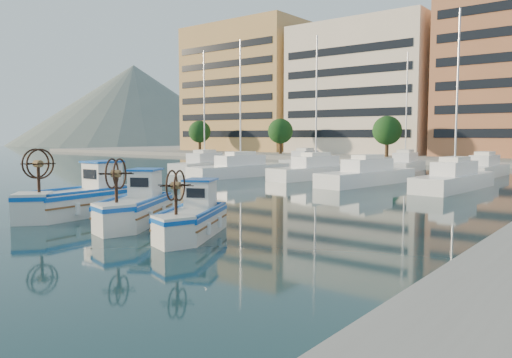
{
  "coord_description": "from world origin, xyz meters",
  "views": [
    {
      "loc": [
        14.26,
        -11.84,
        3.51
      ],
      "look_at": [
        0.05,
        6.29,
        1.5
      ],
      "focal_mm": 35.0,
      "sensor_mm": 36.0,
      "label": 1
    }
  ],
  "objects": [
    {
      "name": "ground",
      "position": [
        0.0,
        0.0,
        0.0
      ],
      "size": [
        300.0,
        300.0,
        0.0
      ],
      "primitive_type": "plane",
      "color": "#17363D",
      "rests_on": "ground"
    },
    {
      "name": "hill_west",
      "position": [
        -140.0,
        110.0,
        0.0
      ],
      "size": [
        180.0,
        180.0,
        60.0
      ],
      "primitive_type": "cone",
      "color": "slate",
      "rests_on": "ground"
    },
    {
      "name": "yacht_marina",
      "position": [
        -2.8,
        27.69,
        0.53
      ],
      "size": [
        39.11,
        24.38,
        11.5
      ],
      "color": "white",
      "rests_on": "ground"
    },
    {
      "name": "fishing_boat_a",
      "position": [
        -5.2,
        0.58,
        0.83
      ],
      "size": [
        2.28,
        4.88,
        3.0
      ],
      "rotation": [
        0.0,
        0.0,
        0.07
      ],
      "color": "silver",
      "rests_on": "ground"
    },
    {
      "name": "fishing_boat_b",
      "position": [
        -1.62,
        0.69,
        0.75
      ],
      "size": [
        3.6,
        4.47,
        2.71
      ],
      "rotation": [
        0.0,
        0.0,
        0.52
      ],
      "color": "silver",
      "rests_on": "ground"
    },
    {
      "name": "fishing_boat_c",
      "position": [
        1.75,
        0.5,
        0.67
      ],
      "size": [
        3.09,
        4.02,
        2.43
      ],
      "rotation": [
        0.0,
        0.0,
        0.47
      ],
      "color": "silver",
      "rests_on": "ground"
    }
  ]
}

